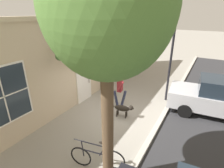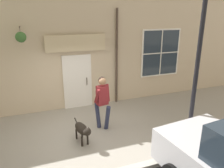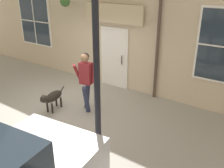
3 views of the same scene
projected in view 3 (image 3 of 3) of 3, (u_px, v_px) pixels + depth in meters
name	position (u px, v px, depth m)	size (l,w,h in m)	color
ground_plane	(66.00, 106.00, 7.63)	(90.00, 90.00, 0.00)	gray
storefront_facade	(110.00, 23.00, 8.54)	(0.95, 18.00, 4.35)	#C6B293
pedestrian_walking	(86.00, 76.00, 7.00)	(0.63, 0.55, 1.75)	#282D47
dog_on_leash	(52.00, 97.00, 7.20)	(1.10, 0.40, 0.67)	black
street_lamp	(95.00, 20.00, 3.84)	(0.32, 0.32, 4.56)	black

